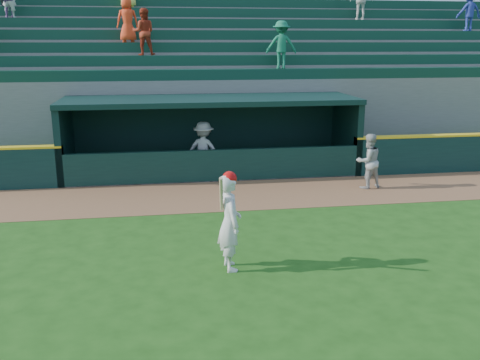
# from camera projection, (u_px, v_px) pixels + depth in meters

# --- Properties ---
(ground) EXTENTS (120.00, 120.00, 0.00)m
(ground) POSITION_uv_depth(u_px,v_px,m) (253.00, 265.00, 10.35)
(ground) COLOR #1E4A12
(ground) RESTS_ON ground
(warning_track) EXTENTS (40.00, 3.00, 0.01)m
(warning_track) POSITION_uv_depth(u_px,v_px,m) (222.00, 195.00, 15.03)
(warning_track) COLOR brown
(warning_track) RESTS_ON ground
(dugout_player_front) EXTENTS (0.90, 0.77, 1.62)m
(dugout_player_front) POSITION_uv_depth(u_px,v_px,m) (368.00, 161.00, 15.62)
(dugout_player_front) COLOR #ACACA6
(dugout_player_front) RESTS_ON ground
(dugout_player_inside) EXTENTS (1.31, 1.05, 1.78)m
(dugout_player_inside) POSITION_uv_depth(u_px,v_px,m) (204.00, 150.00, 16.87)
(dugout_player_inside) COLOR #A5A5A0
(dugout_player_inside) RESTS_ON ground
(dugout) EXTENTS (9.40, 2.80, 2.46)m
(dugout) POSITION_uv_depth(u_px,v_px,m) (210.00, 130.00, 17.66)
(dugout) COLOR slate
(dugout) RESTS_ON ground
(stands) EXTENTS (34.50, 6.30, 7.56)m
(stands) POSITION_uv_depth(u_px,v_px,m) (198.00, 87.00, 21.76)
(stands) COLOR slate
(stands) RESTS_ON ground
(batter_at_plate) EXTENTS (0.52, 0.84, 1.92)m
(batter_at_plate) POSITION_uv_depth(u_px,v_px,m) (230.00, 221.00, 9.99)
(batter_at_plate) COLOR silver
(batter_at_plate) RESTS_ON ground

